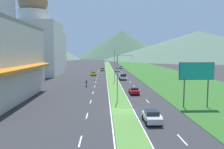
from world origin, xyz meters
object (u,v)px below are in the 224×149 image
Objects in this scene: billboard_roadside at (197,73)px; car_2 at (117,70)px; street_lamp_near at (119,75)px; car_6 at (121,67)px; car_4 at (103,69)px; car_0 at (134,91)px; street_lamp_mid at (113,64)px; pickup_truck_0 at (123,77)px; motorcycle_rider at (86,84)px; car_3 at (94,73)px; car_1 at (152,116)px.

billboard_roadside is 1.54× the size of car_2.
street_lamp_near is 2.03× the size of car_6.
car_4 reaches higher than car_6.
billboard_roadside is 1.61× the size of car_0.
street_lamp_mid is at bearing -175.55° from car_4.
street_lamp_near reaches higher than billboard_roadside.
pickup_truck_0 reaches higher than car_6.
motorcycle_rider is at bearing -35.86° from pickup_truck_0.
motorcycle_rider is at bearing -12.38° from car_6.
car_2 is 1.11× the size of car_3.
billboard_roadside is at bearing 3.53° from car_6.
billboard_roadside is 1.71× the size of car_3.
pickup_truck_0 is at bearing -0.02° from car_2.
motorcycle_rider is (-0.56, -27.80, -0.03)m from car_3.
car_4 is (-3.28, 42.09, -4.85)m from street_lamp_mid.
billboard_roadside reaches higher than car_2.
street_lamp_mid is at bearing -44.80° from motorcycle_rider.
motorcycle_rider is (-7.12, -7.17, -4.83)m from street_lamp_mid.
pickup_truck_0 is at bearing 179.79° from car_1.
street_lamp_mid is at bearing 112.14° from billboard_roadside.
car_2 reaches higher than car_4.
billboard_roadside is 53.34m from car_3.
car_6 is 0.76× the size of pickup_truck_0.
car_0 is 1.08× the size of car_6.
pickup_truck_0 is (-0.24, 24.70, 0.26)m from car_0.
billboard_roadside is (11.88, -29.20, -0.09)m from street_lamp_mid.
pickup_truck_0 is at bearing -179.43° from car_0.
car_1 is 78.75m from car_4.
car_2 is (-8.42, 68.32, -4.71)m from billboard_roadside.
car_0 is (3.69, -17.26, -4.86)m from street_lamp_mid.
car_0 is at bearing 0.24° from car_2.
motorcycle_rider reaches higher than car_6.
street_lamp_mid is 2.33× the size of car_6.
car_6 is (6.65, 55.51, -4.87)m from street_lamp_mid.
car_3 is at bearing -1.15° from motorcycle_rider.
car_6 is (-5.23, 84.71, -4.77)m from billboard_roadside.
car_1 is 43.83m from pickup_truck_0.
car_4 is at bearing 92.81° from street_lamp_near.
street_lamp_near is at bearing -171.83° from car_3.
motorcycle_rider is at bearing -134.80° from street_lamp_mid.
car_4 is at bearing -8.69° from car_3.
pickup_truck_0 is (-3.20, -48.07, 0.27)m from car_6.
car_0 is at bearing -164.86° from car_3.
car_0 is at bearing 124.45° from billboard_roadside.
street_lamp_near is 25.20m from street_lamp_mid.
billboard_roadside reaches higher than car_4.
car_3 reaches higher than car_2.
car_4 is 49.40m from motorcycle_rider.
car_2 is 1.07× the size of car_4.
street_lamp_mid is at bearing -174.84° from car_1.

